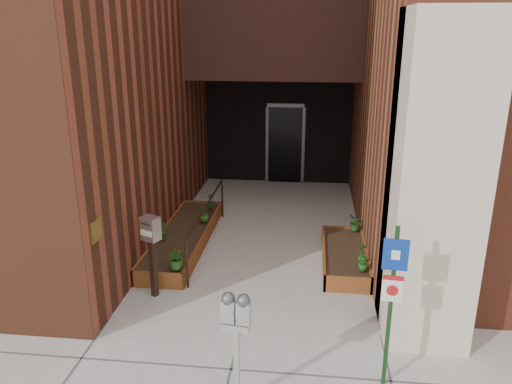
% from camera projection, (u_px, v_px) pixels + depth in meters
% --- Properties ---
extents(ground, '(80.00, 80.00, 0.00)m').
position_uv_depth(ground, '(242.00, 325.00, 7.31)').
color(ground, '#9E9991').
rests_on(ground, ground).
extents(planter_left, '(0.90, 3.60, 0.30)m').
position_uv_depth(planter_left, '(184.00, 238.00, 9.98)').
color(planter_left, brown).
rests_on(planter_left, ground).
extents(planter_right, '(0.80, 2.20, 0.30)m').
position_uv_depth(planter_right, '(344.00, 257.00, 9.17)').
color(planter_right, brown).
rests_on(planter_right, ground).
extents(handrail, '(0.04, 3.34, 0.90)m').
position_uv_depth(handrail, '(207.00, 212.00, 9.68)').
color(handrail, black).
rests_on(handrail, ground).
extents(parking_meter, '(0.33, 0.17, 1.46)m').
position_uv_depth(parking_meter, '(236.00, 320.00, 5.42)').
color(parking_meter, '#B0B1B3').
rests_on(parking_meter, ground).
extents(sign_post, '(0.28, 0.08, 2.08)m').
position_uv_depth(sign_post, '(392.00, 291.00, 5.71)').
color(sign_post, '#133516').
rests_on(sign_post, ground).
extents(payment_dropbox, '(0.33, 0.29, 1.37)m').
position_uv_depth(payment_dropbox, '(151.00, 240.00, 7.81)').
color(payment_dropbox, black).
rests_on(payment_dropbox, ground).
extents(shrub_left_a, '(0.49, 0.49, 0.40)m').
position_uv_depth(shrub_left_a, '(177.00, 257.00, 8.32)').
color(shrub_left_a, '#29601B').
rests_on(shrub_left_a, planter_left).
extents(shrub_left_b, '(0.21, 0.21, 0.33)m').
position_uv_depth(shrub_left_b, '(162.00, 231.00, 9.50)').
color(shrub_left_b, '#255D1A').
rests_on(shrub_left_b, planter_left).
extents(shrub_left_c, '(0.27, 0.27, 0.36)m').
position_uv_depth(shrub_left_c, '(204.00, 213.00, 10.34)').
color(shrub_left_c, '#295C1A').
rests_on(shrub_left_c, planter_left).
extents(shrub_left_d, '(0.28, 0.28, 0.37)m').
position_uv_depth(shrub_left_d, '(211.00, 201.00, 11.04)').
color(shrub_left_d, '#17521B').
rests_on(shrub_left_d, planter_left).
extents(shrub_right_a, '(0.20, 0.20, 0.30)m').
position_uv_depth(shrub_right_a, '(363.00, 262.00, 8.26)').
color(shrub_right_a, '#1E5F1B').
rests_on(shrub_right_a, planter_right).
extents(shrub_right_b, '(0.21, 0.21, 0.37)m').
position_uv_depth(shrub_right_b, '(362.00, 253.00, 8.52)').
color(shrub_right_b, '#2C601B').
rests_on(shrub_right_b, planter_right).
extents(shrub_right_c, '(0.31, 0.31, 0.34)m').
position_uv_depth(shrub_right_c, '(356.00, 223.00, 9.89)').
color(shrub_right_c, '#1F4F16').
rests_on(shrub_right_c, planter_right).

